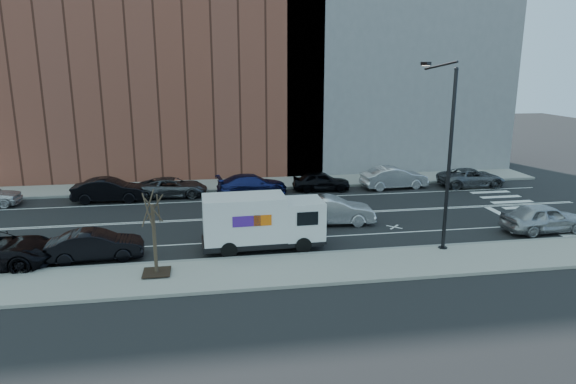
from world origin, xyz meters
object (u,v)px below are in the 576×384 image
object	(u,v)px
driving_sedan	(332,210)
near_parked_front	(544,218)
far_parked_b	(110,190)
fedex_van	(262,221)

from	to	relation	value
driving_sedan	near_parked_front	size ratio (longest dim) A/B	1.04
far_parked_b	driving_sedan	size ratio (longest dim) A/B	0.99
far_parked_b	driving_sedan	xyz separation A→B (m)	(13.77, -7.48, 0.01)
fedex_van	near_parked_front	bearing A→B (deg)	-0.92
near_parked_front	driving_sedan	bearing A→B (deg)	70.42
fedex_van	driving_sedan	xyz separation A→B (m)	(4.54, 3.52, -0.66)
fedex_van	far_parked_b	xyz separation A→B (m)	(-9.23, 11.00, -0.67)
far_parked_b	fedex_van	bearing A→B (deg)	-138.35
far_parked_b	near_parked_front	distance (m)	27.38
fedex_van	near_parked_front	world-z (taller)	fedex_van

